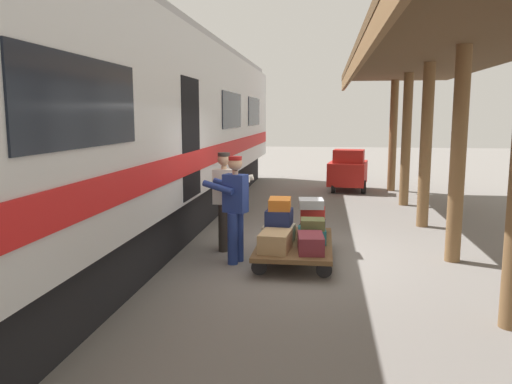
# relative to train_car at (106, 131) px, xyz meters

# --- Properties ---
(ground_plane) EXTENTS (60.00, 60.00, 0.00)m
(ground_plane) POSITION_rel_train_car_xyz_m (-3.41, 0.00, -2.06)
(ground_plane) COLOR slate
(platform_canopy) EXTENTS (3.20, 16.51, 3.56)m
(platform_canopy) POSITION_rel_train_car_xyz_m (-5.73, -0.00, 1.17)
(platform_canopy) COLOR brown
(platform_canopy) RESTS_ON ground_plane
(train_car) EXTENTS (3.02, 21.62, 4.00)m
(train_car) POSITION_rel_train_car_xyz_m (0.00, 0.00, 0.00)
(train_car) COLOR silver
(train_car) RESTS_ON ground_plane
(luggage_cart) EXTENTS (1.18, 2.17, 0.31)m
(luggage_cart) POSITION_rel_train_car_xyz_m (-3.27, 0.27, -1.80)
(luggage_cart) COLOR brown
(luggage_cart) RESTS_ON ground_plane
(suitcase_teal_softside) EXTENTS (0.47, 0.52, 0.22)m
(suitcase_teal_softside) POSITION_rel_train_car_xyz_m (-3.54, 0.27, -1.64)
(suitcase_teal_softside) COLOR #1E666B
(suitcase_teal_softside) RESTS_ON luggage_cart
(suitcase_brown_leather) EXTENTS (0.38, 0.47, 0.28)m
(suitcase_brown_leather) POSITION_rel_train_car_xyz_m (-3.00, -0.33, -1.61)
(suitcase_brown_leather) COLOR brown
(suitcase_brown_leather) RESTS_ON luggage_cart
(suitcase_black_hardshell) EXTENTS (0.44, 0.59, 0.21)m
(suitcase_black_hardshell) POSITION_rel_train_car_xyz_m (-3.54, -0.33, -1.65)
(suitcase_black_hardshell) COLOR black
(suitcase_black_hardshell) RESTS_ON luggage_cart
(suitcase_burgundy_valise) EXTENTS (0.43, 0.66, 0.26)m
(suitcase_burgundy_valise) POSITION_rel_train_car_xyz_m (-3.54, 0.87, -1.62)
(suitcase_burgundy_valise) COLOR maroon
(suitcase_burgundy_valise) RESTS_ON luggage_cart
(suitcase_cream_canvas) EXTENTS (0.52, 0.49, 0.26)m
(suitcase_cream_canvas) POSITION_rel_train_car_xyz_m (-3.00, 0.27, -1.62)
(suitcase_cream_canvas) COLOR beige
(suitcase_cream_canvas) RESTS_ON luggage_cart
(suitcase_tan_vintage) EXTENTS (0.48, 0.67, 0.29)m
(suitcase_tan_vintage) POSITION_rel_train_car_xyz_m (-3.00, 0.87, -1.61)
(suitcase_tan_vintage) COLOR tan
(suitcase_tan_vintage) RESTS_ON luggage_cart
(suitcase_olive_duffel) EXTENTS (0.39, 0.38, 0.16)m
(suitcase_olive_duffel) POSITION_rel_train_car_xyz_m (-3.55, 0.30, -1.45)
(suitcase_olive_duffel) COLOR brown
(suitcase_olive_duffel) RESTS_ON suitcase_teal_softside
(suitcase_navy_fabric) EXTENTS (0.43, 0.51, 0.26)m
(suitcase_navy_fabric) POSITION_rel_train_car_xyz_m (-3.01, 0.26, -1.36)
(suitcase_navy_fabric) COLOR navy
(suitcase_navy_fabric) RESTS_ON suitcase_cream_canvas
(suitcase_orange_carryall) EXTENTS (0.36, 0.52, 0.18)m
(suitcase_orange_carryall) POSITION_rel_train_car_xyz_m (-3.02, 0.24, -1.15)
(suitcase_orange_carryall) COLOR #CC6B23
(suitcase_orange_carryall) RESTS_ON suitcase_navy_fabric
(suitcase_red_plastic) EXTENTS (0.42, 0.39, 0.24)m
(suitcase_red_plastic) POSITION_rel_train_car_xyz_m (-3.54, -0.36, -1.43)
(suitcase_red_plastic) COLOR #AD231E
(suitcase_red_plastic) RESTS_ON suitcase_black_hardshell
(suitcase_gray_aluminum) EXTENTS (0.45, 0.49, 0.15)m
(suitcase_gray_aluminum) POSITION_rel_train_car_xyz_m (-3.50, -0.36, -1.23)
(suitcase_gray_aluminum) COLOR #9EA0A5
(suitcase_gray_aluminum) RESTS_ON suitcase_red_plastic
(porter_in_overalls) EXTENTS (0.73, 0.57, 1.70)m
(porter_in_overalls) POSITION_rel_train_car_xyz_m (-2.32, 0.55, -1.14)
(porter_in_overalls) COLOR navy
(porter_in_overalls) RESTS_ON ground_plane
(porter_by_door) EXTENTS (0.68, 0.45, 1.70)m
(porter_by_door) POSITION_rel_train_car_xyz_m (-2.04, -0.17, -1.14)
(porter_by_door) COLOR #332D28
(porter_by_door) RESTS_ON ground_plane
(baggage_tug) EXTENTS (1.32, 1.83, 1.30)m
(baggage_tug) POSITION_rel_train_car_xyz_m (-4.44, -7.63, -1.43)
(baggage_tug) COLOR #B21E19
(baggage_tug) RESTS_ON ground_plane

